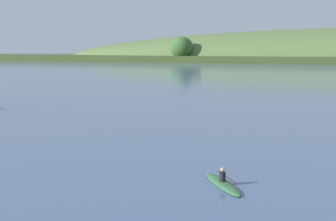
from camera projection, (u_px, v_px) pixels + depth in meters
name	position (u px, v px, depth m)	size (l,w,h in m)	color
canoe_with_paddler	(222.00, 183.00, 20.82)	(2.60, 3.64, 1.02)	#33663D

